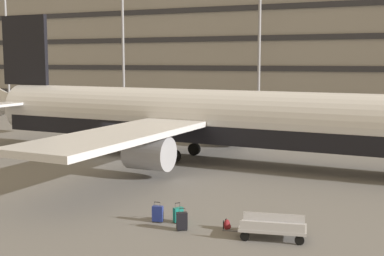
% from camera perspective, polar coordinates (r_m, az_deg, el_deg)
% --- Properties ---
extents(ground_plane, '(600.00, 600.00, 0.00)m').
position_cam_1_polar(ground_plane, '(37.23, -8.66, -3.38)').
color(ground_plane, slate).
extents(terminal_structure, '(133.29, 21.20, 19.78)m').
position_cam_1_polar(terminal_structure, '(79.53, 9.50, 9.46)').
color(terminal_structure, gray).
rests_on(terminal_structure, ground_plane).
extents(airliner, '(39.17, 31.61, 10.57)m').
position_cam_1_polar(airliner, '(36.04, 0.46, 1.05)').
color(airliner, silver).
rests_on(airliner, ground_plane).
extents(light_mast_far_left, '(1.80, 0.50, 18.75)m').
position_cam_1_polar(light_mast_far_left, '(83.86, -19.78, 9.79)').
color(light_mast_far_left, gray).
rests_on(light_mast_far_left, ground_plane).
extents(light_mast_left, '(1.80, 0.50, 24.47)m').
position_cam_1_polar(light_mast_left, '(71.74, -7.69, 12.99)').
color(light_mast_left, gray).
rests_on(light_mast_left, ground_plane).
extents(light_mast_center_left, '(1.80, 0.50, 22.32)m').
position_cam_1_polar(light_mast_center_left, '(63.91, 7.48, 12.69)').
color(light_mast_center_left, gray).
rests_on(light_mast_center_left, ground_plane).
extents(suitcase_scuffed, '(0.40, 0.47, 0.87)m').
position_cam_1_polar(suitcase_scuffed, '(22.54, -1.53, -9.52)').
color(suitcase_scuffed, '#147266').
rests_on(suitcase_scuffed, ground_plane).
extents(suitcase_black, '(0.49, 0.31, 0.92)m').
position_cam_1_polar(suitcase_black, '(22.64, -3.81, -9.39)').
color(suitcase_black, navy).
rests_on(suitcase_black, ground_plane).
extents(suitcase_orange, '(0.50, 0.45, 0.95)m').
position_cam_1_polar(suitcase_orange, '(21.54, -1.13, -10.20)').
color(suitcase_orange, black).
rests_on(suitcase_orange, ground_plane).
extents(backpack_laid_flat, '(0.32, 0.36, 0.50)m').
position_cam_1_polar(backpack_laid_flat, '(21.69, 3.89, -10.62)').
color(backpack_laid_flat, maroon).
rests_on(backpack_laid_flat, ground_plane).
extents(baggage_cart, '(3.37, 1.79, 0.82)m').
position_cam_1_polar(baggage_cart, '(20.89, 8.88, -10.80)').
color(baggage_cart, '#B7B7BC').
rests_on(baggage_cart, ground_plane).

